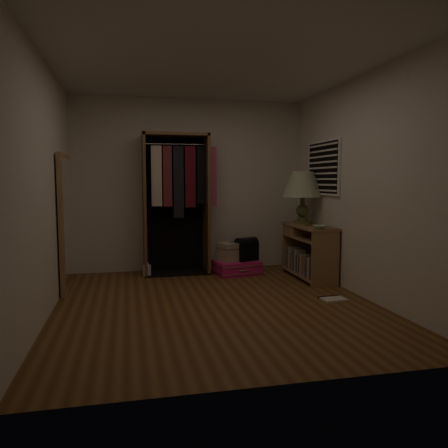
{
  "coord_description": "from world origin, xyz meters",
  "views": [
    {
      "loc": [
        -0.95,
        -4.67,
        1.37
      ],
      "look_at": [
        0.3,
        0.95,
        0.8
      ],
      "focal_mm": 35.0,
      "sensor_mm": 36.0,
      "label": 1
    }
  ],
  "objects_px": {
    "train_case": "(232,251)",
    "floor_mirror": "(65,223)",
    "open_wardrobe": "(179,191)",
    "pink_suitcase": "(237,268)",
    "table_lamp": "(303,186)",
    "white_jug": "(147,270)",
    "console_bookshelf": "(308,250)",
    "black_bag": "(246,249)"
  },
  "relations": [
    {
      "from": "floor_mirror",
      "to": "train_case",
      "type": "relative_size",
      "value": 3.59
    },
    {
      "from": "console_bookshelf",
      "to": "floor_mirror",
      "type": "height_order",
      "value": "floor_mirror"
    },
    {
      "from": "console_bookshelf",
      "to": "pink_suitcase",
      "type": "distance_m",
      "value": 1.06
    },
    {
      "from": "console_bookshelf",
      "to": "train_case",
      "type": "distance_m",
      "value": 1.09
    },
    {
      "from": "white_jug",
      "to": "black_bag",
      "type": "bearing_deg",
      "value": -4.41
    },
    {
      "from": "black_bag",
      "to": "table_lamp",
      "type": "relative_size",
      "value": 0.49
    },
    {
      "from": "train_case",
      "to": "table_lamp",
      "type": "relative_size",
      "value": 0.63
    },
    {
      "from": "open_wardrobe",
      "to": "black_bag",
      "type": "bearing_deg",
      "value": -16.14
    },
    {
      "from": "console_bookshelf",
      "to": "floor_mirror",
      "type": "relative_size",
      "value": 0.66
    },
    {
      "from": "train_case",
      "to": "floor_mirror",
      "type": "bearing_deg",
      "value": 169.12
    },
    {
      "from": "pink_suitcase",
      "to": "white_jug",
      "type": "bearing_deg",
      "value": 164.71
    },
    {
      "from": "train_case",
      "to": "pink_suitcase",
      "type": "bearing_deg",
      "value": -63.31
    },
    {
      "from": "console_bookshelf",
      "to": "table_lamp",
      "type": "distance_m",
      "value": 0.94
    },
    {
      "from": "open_wardrobe",
      "to": "floor_mirror",
      "type": "distance_m",
      "value": 1.72
    },
    {
      "from": "black_bag",
      "to": "table_lamp",
      "type": "distance_m",
      "value": 1.23
    },
    {
      "from": "train_case",
      "to": "table_lamp",
      "type": "distance_m",
      "value": 1.41
    },
    {
      "from": "console_bookshelf",
      "to": "open_wardrobe",
      "type": "relative_size",
      "value": 0.55
    },
    {
      "from": "floor_mirror",
      "to": "table_lamp",
      "type": "height_order",
      "value": "floor_mirror"
    },
    {
      "from": "floor_mirror",
      "to": "table_lamp",
      "type": "distance_m",
      "value": 3.28
    },
    {
      "from": "open_wardrobe",
      "to": "train_case",
      "type": "bearing_deg",
      "value": -18.88
    },
    {
      "from": "train_case",
      "to": "table_lamp",
      "type": "bearing_deg",
      "value": -37.31
    },
    {
      "from": "open_wardrobe",
      "to": "white_jug",
      "type": "relative_size",
      "value": 10.14
    },
    {
      "from": "white_jug",
      "to": "open_wardrobe",
      "type": "bearing_deg",
      "value": 19.05
    },
    {
      "from": "pink_suitcase",
      "to": "train_case",
      "type": "xyz_separation_m",
      "value": [
        -0.06,
        0.05,
        0.23
      ]
    },
    {
      "from": "open_wardrobe",
      "to": "floor_mirror",
      "type": "xyz_separation_m",
      "value": [
        -1.5,
        -0.77,
        -0.38
      ]
    },
    {
      "from": "floor_mirror",
      "to": "white_jug",
      "type": "relative_size",
      "value": 8.41
    },
    {
      "from": "pink_suitcase",
      "to": "black_bag",
      "type": "distance_m",
      "value": 0.31
    },
    {
      "from": "white_jug",
      "to": "floor_mirror",
      "type": "bearing_deg",
      "value": -149.34
    },
    {
      "from": "open_wardrobe",
      "to": "white_jug",
      "type": "xyz_separation_m",
      "value": [
        -0.48,
        -0.17,
        -1.14
      ]
    },
    {
      "from": "console_bookshelf",
      "to": "train_case",
      "type": "height_order",
      "value": "console_bookshelf"
    },
    {
      "from": "open_wardrobe",
      "to": "table_lamp",
      "type": "distance_m",
      "value": 1.82
    },
    {
      "from": "console_bookshelf",
      "to": "floor_mirror",
      "type": "bearing_deg",
      "value": -179.29
    },
    {
      "from": "floor_mirror",
      "to": "pink_suitcase",
      "type": "relative_size",
      "value": 2.38
    },
    {
      "from": "pink_suitcase",
      "to": "open_wardrobe",
      "type": "bearing_deg",
      "value": 150.16
    },
    {
      "from": "black_bag",
      "to": "white_jug",
      "type": "xyz_separation_m",
      "value": [
        -1.45,
        0.11,
        -0.29
      ]
    },
    {
      "from": "table_lamp",
      "to": "pink_suitcase",
      "type": "bearing_deg",
      "value": 168.34
    },
    {
      "from": "black_bag",
      "to": "table_lamp",
      "type": "xyz_separation_m",
      "value": [
        0.78,
        -0.22,
        0.93
      ]
    },
    {
      "from": "table_lamp",
      "to": "train_case",
      "type": "bearing_deg",
      "value": 166.32
    },
    {
      "from": "floor_mirror",
      "to": "train_case",
      "type": "distance_m",
      "value": 2.37
    },
    {
      "from": "open_wardrobe",
      "to": "black_bag",
      "type": "relative_size",
      "value": 5.58
    },
    {
      "from": "floor_mirror",
      "to": "table_lamp",
      "type": "bearing_deg",
      "value": 4.73
    },
    {
      "from": "table_lamp",
      "to": "white_jug",
      "type": "height_order",
      "value": "table_lamp"
    }
  ]
}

